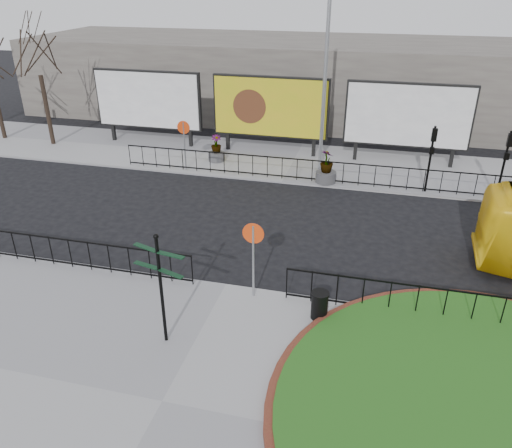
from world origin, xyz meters
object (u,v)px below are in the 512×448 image
(litter_bin, at_px, (320,305))
(billboard_mid, at_px, (270,108))
(fingerpost_sign, at_px, (160,279))
(planter_a, at_px, (216,151))
(lamp_post, at_px, (325,73))
(planter_b, at_px, (326,170))

(litter_bin, bearing_deg, billboard_mid, 108.18)
(fingerpost_sign, height_order, planter_a, fingerpost_sign)
(billboard_mid, xyz_separation_m, planter_a, (-2.42, -1.97, -1.95))
(billboard_mid, xyz_separation_m, lamp_post, (3.01, -1.97, 2.23))
(lamp_post, relative_size, litter_bin, 10.89)
(planter_a, bearing_deg, billboard_mid, 39.23)
(fingerpost_sign, relative_size, planter_b, 2.05)
(planter_a, xyz_separation_m, planter_b, (5.92, -1.60, 0.08))
(litter_bin, xyz_separation_m, planter_a, (-7.00, 12.00, 0.10))
(fingerpost_sign, relative_size, litter_bin, 3.80)
(lamp_post, height_order, planter_a, lamp_post)
(planter_a, bearing_deg, litter_bin, -59.73)
(fingerpost_sign, distance_m, planter_a, 14.39)
(lamp_post, bearing_deg, billboard_mid, 146.75)
(billboard_mid, height_order, planter_a, billboard_mid)
(litter_bin, bearing_deg, fingerpost_sign, -152.93)
(litter_bin, bearing_deg, planter_b, 95.96)
(billboard_mid, height_order, planter_b, billboard_mid)
(fingerpost_sign, bearing_deg, planter_a, 121.10)
(billboard_mid, bearing_deg, lamp_post, -33.25)
(billboard_mid, height_order, fingerpost_sign, billboard_mid)
(lamp_post, distance_m, planter_a, 6.85)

